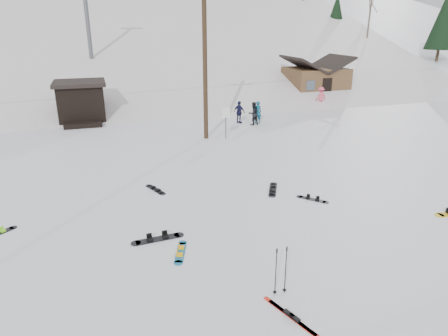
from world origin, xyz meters
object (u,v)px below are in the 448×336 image
object	(u,v)px
hero_snowboard	(181,252)
utility_pole	(205,57)
cabin	(315,82)
hero_skis	(292,317)

from	to	relation	value
hero_snowboard	utility_pole	bearing A→B (deg)	-0.48
utility_pole	cabin	xyz separation A→B (m)	(13.00, 10.00, -3.20)
cabin	hero_snowboard	bearing A→B (deg)	-127.91
utility_pole	cabin	bearing A→B (deg)	37.56
cabin	hero_skis	xyz separation A→B (m)	(-15.24, -25.52, -1.46)
cabin	hero_snowboard	xyz separation A→B (m)	(-17.11, -21.97, -1.46)
utility_pole	hero_skis	size ratio (longest dim) A/B	5.12
utility_pole	hero_skis	world-z (taller)	utility_pole
hero_skis	cabin	bearing A→B (deg)	39.73
hero_skis	hero_snowboard	bearing A→B (deg)	98.41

